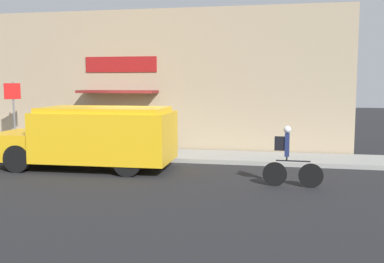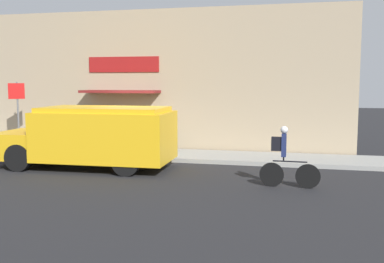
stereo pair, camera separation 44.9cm
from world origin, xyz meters
TOP-DOWN VIEW (x-y plane):
  - ground_plane at (0.00, 0.00)m, footprint 70.00×70.00m
  - sidewalk at (0.00, 1.08)m, footprint 28.00×2.16m
  - storefront at (-0.02, 2.32)m, footprint 15.46×1.08m
  - school_bus at (-0.62, -1.54)m, footprint 5.67×2.64m
  - cyclist at (5.37, -2.78)m, footprint 1.55×0.20m
  - stop_sign_post at (-4.84, 0.77)m, footprint 0.45×0.45m
  - trash_bin at (0.99, 1.29)m, footprint 0.49×0.49m

SIDE VIEW (x-z plane):
  - ground_plane at x=0.00m, z-range 0.00..0.00m
  - sidewalk at x=0.00m, z-range 0.00..0.14m
  - trash_bin at x=0.99m, z-range 0.14..1.03m
  - cyclist at x=5.37m, z-range -0.03..1.57m
  - school_bus at x=-0.62m, z-range 0.05..1.99m
  - stop_sign_post at x=-4.84m, z-range 0.58..3.15m
  - storefront at x=-0.02m, z-range 0.00..5.49m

